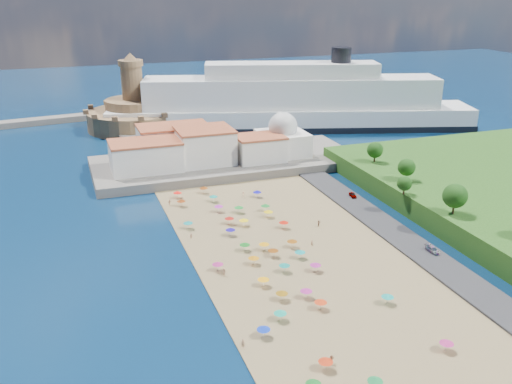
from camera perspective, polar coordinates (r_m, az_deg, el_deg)
name	(u,v)px	position (r m, az deg, el deg)	size (l,w,h in m)	color
ground	(276,263)	(130.30, 1.99, -7.10)	(700.00, 700.00, 0.00)	#071938
terrace	(226,162)	(196.98, -2.98, 2.98)	(90.00, 36.00, 3.00)	#59544C
jetty	(146,143)	(225.57, -10.92, 4.79)	(18.00, 70.00, 2.40)	#59544C
waterfront_buildings	(188,147)	(192.70, -6.80, 4.45)	(57.00, 29.00, 11.00)	silver
domed_building	(283,138)	(199.42, 2.69, 5.43)	(16.00, 16.00, 15.00)	silver
fortress	(134,114)	(253.21, -12.07, 7.66)	(40.00, 40.00, 32.40)	#926C49
cruise_ship	(291,105)	(249.05, 3.54, 8.69)	(157.33, 67.19, 34.37)	black
beach_parasols	(280,271)	(122.54, 2.43, -7.86)	(32.58, 117.11, 2.20)	gray
beachgoers	(272,267)	(125.93, 1.63, -7.55)	(36.00, 100.47, 1.87)	tan
parked_cars	(427,246)	(141.00, 16.77, -5.20)	(2.11, 72.91, 1.27)	gray
hillside_trees	(495,214)	(141.01, 22.79, -2.00)	(17.11, 106.27, 7.79)	#382314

